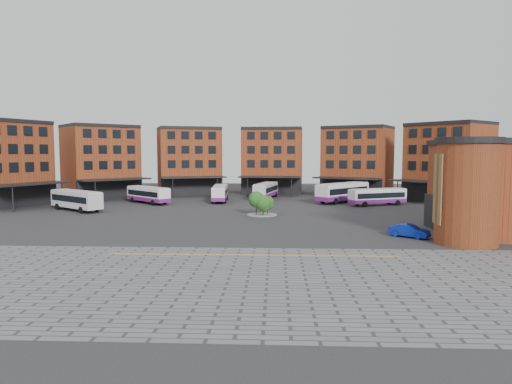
{
  "coord_description": "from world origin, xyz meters",
  "views": [
    {
      "loc": [
        4.0,
        -53.92,
        9.16
      ],
      "look_at": [
        1.42,
        5.01,
        4.0
      ],
      "focal_mm": 32.0,
      "sensor_mm": 36.0,
      "label": 1
    }
  ],
  "objects_px": {
    "bus_c": "(220,193)",
    "bus_e": "(343,192)",
    "tree_island": "(262,203)",
    "bus_d": "(266,190)",
    "bus_a": "(76,199)",
    "bus_b": "(148,194)",
    "bus_f": "(378,196)",
    "blue_car": "(409,231)"
  },
  "relations": [
    {
      "from": "bus_c",
      "to": "bus_f",
      "type": "distance_m",
      "value": 28.42
    },
    {
      "from": "bus_d",
      "to": "bus_b",
      "type": "bearing_deg",
      "value": -144.08
    },
    {
      "from": "bus_b",
      "to": "bus_f",
      "type": "relative_size",
      "value": 0.9
    },
    {
      "from": "tree_island",
      "to": "blue_car",
      "type": "xyz_separation_m",
      "value": [
        16.4,
        -16.15,
        -1.14
      ]
    },
    {
      "from": "bus_d",
      "to": "tree_island",
      "type": "bearing_deg",
      "value": -77.85
    },
    {
      "from": "bus_c",
      "to": "bus_e",
      "type": "xyz_separation_m",
      "value": [
        22.67,
        -0.5,
        0.32
      ]
    },
    {
      "from": "bus_a",
      "to": "bus_e",
      "type": "xyz_separation_m",
      "value": [
        43.51,
        13.98,
        0.05
      ]
    },
    {
      "from": "bus_e",
      "to": "bus_f",
      "type": "bearing_deg",
      "value": 1.47
    },
    {
      "from": "bus_c",
      "to": "bus_d",
      "type": "height_order",
      "value": "bus_d"
    },
    {
      "from": "tree_island",
      "to": "bus_f",
      "type": "bearing_deg",
      "value": 34.45
    },
    {
      "from": "bus_d",
      "to": "blue_car",
      "type": "relative_size",
      "value": 2.65
    },
    {
      "from": "bus_d",
      "to": "bus_e",
      "type": "xyz_separation_m",
      "value": [
        14.23,
        -5.96,
        0.24
      ]
    },
    {
      "from": "bus_c",
      "to": "bus_d",
      "type": "xyz_separation_m",
      "value": [
        8.45,
        5.46,
        0.08
      ]
    },
    {
      "from": "bus_a",
      "to": "bus_c",
      "type": "height_order",
      "value": "bus_a"
    },
    {
      "from": "bus_a",
      "to": "bus_b",
      "type": "distance_m",
      "value": 13.62
    },
    {
      "from": "bus_a",
      "to": "bus_e",
      "type": "height_order",
      "value": "bus_e"
    },
    {
      "from": "bus_e",
      "to": "tree_island",
      "type": "bearing_deg",
      "value": -83.87
    },
    {
      "from": "blue_car",
      "to": "bus_c",
      "type": "bearing_deg",
      "value": 72.49
    },
    {
      "from": "bus_e",
      "to": "bus_f",
      "type": "relative_size",
      "value": 1.05
    },
    {
      "from": "blue_car",
      "to": "bus_f",
      "type": "bearing_deg",
      "value": 31.05
    },
    {
      "from": "blue_car",
      "to": "tree_island",
      "type": "bearing_deg",
      "value": 82.49
    },
    {
      "from": "bus_f",
      "to": "blue_car",
      "type": "bearing_deg",
      "value": -28.9
    },
    {
      "from": "bus_c",
      "to": "blue_car",
      "type": "relative_size",
      "value": 2.48
    },
    {
      "from": "bus_a",
      "to": "bus_b",
      "type": "relative_size",
      "value": 1.11
    },
    {
      "from": "tree_island",
      "to": "bus_e",
      "type": "height_order",
      "value": "bus_e"
    },
    {
      "from": "bus_f",
      "to": "blue_car",
      "type": "height_order",
      "value": "bus_f"
    },
    {
      "from": "bus_b",
      "to": "bus_f",
      "type": "height_order",
      "value": "bus_b"
    },
    {
      "from": "bus_b",
      "to": "bus_a",
      "type": "bearing_deg",
      "value": -175.61
    },
    {
      "from": "bus_d",
      "to": "blue_car",
      "type": "bearing_deg",
      "value": -55.69
    },
    {
      "from": "bus_f",
      "to": "bus_e",
      "type": "bearing_deg",
      "value": -155.6
    },
    {
      "from": "bus_c",
      "to": "bus_d",
      "type": "relative_size",
      "value": 0.94
    },
    {
      "from": "bus_a",
      "to": "bus_e",
      "type": "relative_size",
      "value": 0.95
    },
    {
      "from": "bus_e",
      "to": "bus_d",
      "type": "bearing_deg",
      "value": -158.56
    },
    {
      "from": "bus_a",
      "to": "bus_d",
      "type": "xyz_separation_m",
      "value": [
        29.28,
        19.95,
        -0.2
      ]
    },
    {
      "from": "bus_b",
      "to": "bus_f",
      "type": "xyz_separation_m",
      "value": [
        40.4,
        -1.62,
        -0.03
      ]
    },
    {
      "from": "tree_island",
      "to": "bus_a",
      "type": "bearing_deg",
      "value": 171.76
    },
    {
      "from": "bus_f",
      "to": "blue_car",
      "type": "xyz_separation_m",
      "value": [
        -3.11,
        -29.53,
        -0.88
      ]
    },
    {
      "from": "tree_island",
      "to": "bus_d",
      "type": "bearing_deg",
      "value": 89.92
    },
    {
      "from": "tree_island",
      "to": "bus_b",
      "type": "xyz_separation_m",
      "value": [
        -20.9,
        15.0,
        -0.23
      ]
    },
    {
      "from": "bus_a",
      "to": "bus_f",
      "type": "height_order",
      "value": "bus_a"
    },
    {
      "from": "bus_e",
      "to": "bus_b",
      "type": "bearing_deg",
      "value": -130.58
    },
    {
      "from": "bus_c",
      "to": "bus_e",
      "type": "relative_size",
      "value": 0.96
    }
  ]
}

